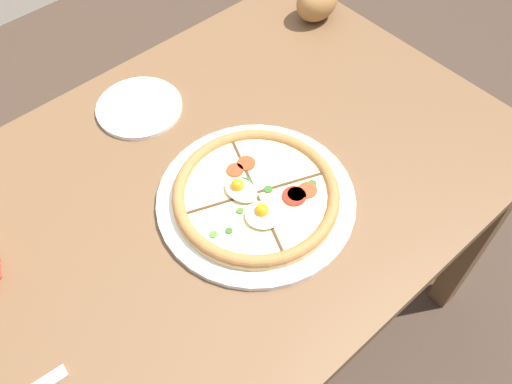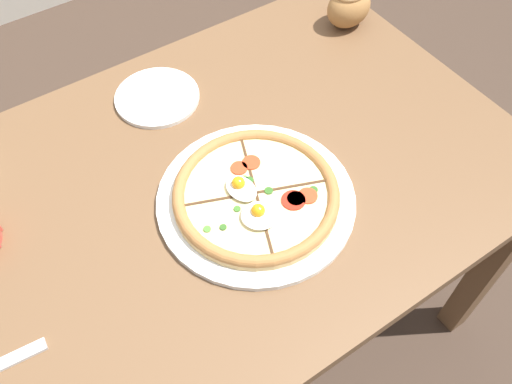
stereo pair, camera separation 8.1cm
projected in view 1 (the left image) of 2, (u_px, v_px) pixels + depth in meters
name	position (u px, v px, depth m)	size (l,w,h in m)	color
ground_plane	(228.00, 327.00, 1.65)	(12.00, 12.00, 0.00)	#3D2D23
dining_table	(216.00, 212.00, 1.14)	(1.24, 0.83, 0.73)	brown
pizza	(256.00, 196.00, 1.02)	(0.38, 0.38, 0.06)	white
side_saucer	(139.00, 107.00, 1.18)	(0.19, 0.19, 0.01)	white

